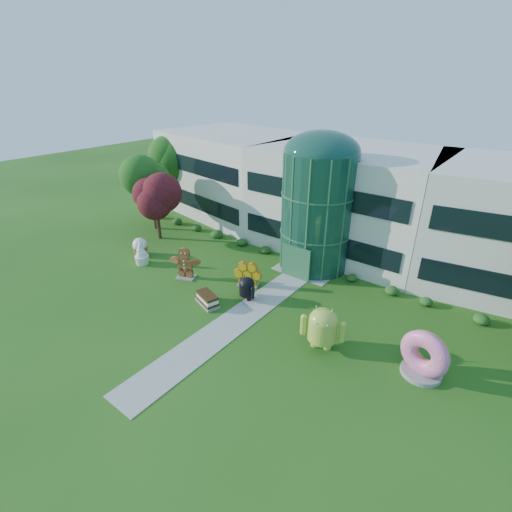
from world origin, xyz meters
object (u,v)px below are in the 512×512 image
Objects in this scene: android_black at (247,287)px; gingerbread at (185,263)px; android_green at (323,326)px; donut at (426,354)px.

gingerbread reaches higher than android_black.
gingerbread is (-13.11, 0.93, -0.23)m from android_green.
donut is 0.97× the size of gingerbread.
android_green is at bearing -26.83° from gingerbread.
gingerbread is (-6.06, -0.53, 0.31)m from android_black.
gingerbread is at bearing -165.00° from donut.
donut is (5.59, 1.40, -0.16)m from android_green.
android_green is at bearing -152.37° from donut.
android_black is 0.74× the size of donut.
donut is at bearing -4.92° from android_green.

